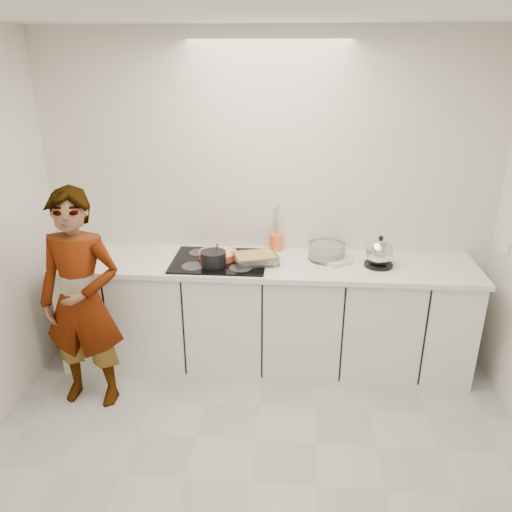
# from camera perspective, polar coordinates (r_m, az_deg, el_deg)

# --- Properties ---
(floor) EXTENTS (3.60, 3.20, 0.00)m
(floor) POSITION_cam_1_polar(r_m,az_deg,el_deg) (3.31, -0.59, -24.44)
(floor) COLOR #B4B4B3
(floor) RESTS_ON ground
(ceiling) EXTENTS (3.60, 3.20, 0.00)m
(ceiling) POSITION_cam_1_polar(r_m,az_deg,el_deg) (2.28, -0.87, 27.12)
(ceiling) COLOR white
(ceiling) RESTS_ON wall_back
(wall_back) EXTENTS (3.60, 0.00, 2.60)m
(wall_back) POSITION_cam_1_polar(r_m,az_deg,el_deg) (4.02, 1.32, 6.23)
(wall_back) COLOR white
(wall_back) RESTS_ON ground
(base_cabinets) EXTENTS (3.20, 0.58, 0.87)m
(base_cabinets) POSITION_cam_1_polar(r_m,az_deg,el_deg) (4.06, 0.96, -6.86)
(base_cabinets) COLOR white
(base_cabinets) RESTS_ON floor
(countertop) EXTENTS (3.24, 0.64, 0.04)m
(countertop) POSITION_cam_1_polar(r_m,az_deg,el_deg) (3.86, 1.00, -0.94)
(countertop) COLOR white
(countertop) RESTS_ON base_cabinets
(hob) EXTENTS (0.72, 0.54, 0.01)m
(hob) POSITION_cam_1_polar(r_m,az_deg,el_deg) (3.86, -4.20, -0.53)
(hob) COLOR black
(hob) RESTS_ON countertop
(tart_dish) EXTENTS (0.33, 0.33, 0.05)m
(tart_dish) POSITION_cam_1_polar(r_m,az_deg,el_deg) (3.90, -4.37, 0.22)
(tart_dish) COLOR #CC532C
(tart_dish) RESTS_ON hob
(saucepan) EXTENTS (0.24, 0.24, 0.18)m
(saucepan) POSITION_cam_1_polar(r_m,az_deg,el_deg) (3.76, -4.89, -0.24)
(saucepan) COLOR black
(saucepan) RESTS_ON hob
(baking_dish) EXTENTS (0.38, 0.33, 0.06)m
(baking_dish) POSITION_cam_1_polar(r_m,az_deg,el_deg) (3.80, -0.11, -0.21)
(baking_dish) COLOR silver
(baking_dish) RESTS_ON hob
(mixing_bowl) EXTENTS (0.37, 0.37, 0.13)m
(mixing_bowl) POSITION_cam_1_polar(r_m,az_deg,el_deg) (3.92, 8.09, 0.50)
(mixing_bowl) COLOR silver
(mixing_bowl) RESTS_ON countertop
(tea_towel) EXTENTS (0.24, 0.23, 0.03)m
(tea_towel) POSITION_cam_1_polar(r_m,az_deg,el_deg) (3.86, 9.27, -0.64)
(tea_towel) COLOR white
(tea_towel) RESTS_ON countertop
(kettle) EXTENTS (0.22, 0.22, 0.24)m
(kettle) POSITION_cam_1_polar(r_m,az_deg,el_deg) (3.85, 13.93, 0.29)
(kettle) COLOR black
(kettle) RESTS_ON countertop
(utensil_crock) EXTENTS (0.13, 0.13, 0.14)m
(utensil_crock) POSITION_cam_1_polar(r_m,az_deg,el_deg) (4.07, 2.32, 1.63)
(utensil_crock) COLOR orange
(utensil_crock) RESTS_ON countertop
(cook) EXTENTS (0.60, 0.41, 1.61)m
(cook) POSITION_cam_1_polar(r_m,az_deg,el_deg) (3.69, -19.31, -4.91)
(cook) COLOR white
(cook) RESTS_ON floor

